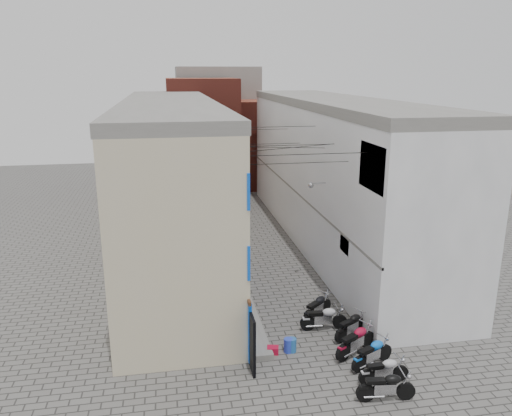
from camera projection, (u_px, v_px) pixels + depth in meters
ground at (315, 356)px, 19.13m from camera, size 90.00×90.00×0.00m
plinth at (223, 245)px, 31.08m from camera, size 0.90×26.00×0.25m
building_left at (172, 178)px, 29.37m from camera, size 5.10×27.00×9.00m
building_right at (334, 172)px, 31.13m from camera, size 5.94×26.00×9.00m
building_far_brick_left at (203, 137)px, 44.03m from camera, size 6.00×6.00×10.00m
building_far_brick_right at (255, 143)px, 47.05m from camera, size 5.00×6.00×8.00m
building_far_concrete at (218, 124)px, 49.94m from camera, size 8.00×5.00×11.00m
far_shopfront at (230, 184)px, 42.72m from camera, size 2.00×0.30×2.40m
overhead_wires at (274, 144)px, 24.50m from camera, size 5.80×13.02×1.32m
motorcycle_a at (386, 385)px, 16.42m from camera, size 2.05×0.85×1.16m
motorcycle_b at (384, 369)px, 17.37m from camera, size 1.87×0.64×1.08m
motorcycle_c at (372, 352)px, 18.37m from camera, size 2.09×1.40×1.16m
motorcycle_d at (356, 339)px, 19.13m from camera, size 2.23×1.68×1.26m
motorcycle_e at (352, 324)px, 20.39m from camera, size 2.00×1.52×1.13m
motorcycle_f at (324, 317)px, 20.98m from camera, size 2.07×0.80×1.17m
motorcycle_g at (317, 306)px, 21.95m from camera, size 1.97×1.77×1.17m
person_a at (242, 274)px, 24.03m from camera, size 0.47×0.68×1.79m
person_b at (244, 306)px, 20.66m from camera, size 0.98×1.08×1.81m
water_jug_near at (292, 345)px, 19.40m from camera, size 0.43×0.43×0.55m
water_jug_far at (288, 345)px, 19.37m from camera, size 0.42×0.42×0.56m
red_crate at (273, 350)px, 19.30m from camera, size 0.50×0.42×0.28m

